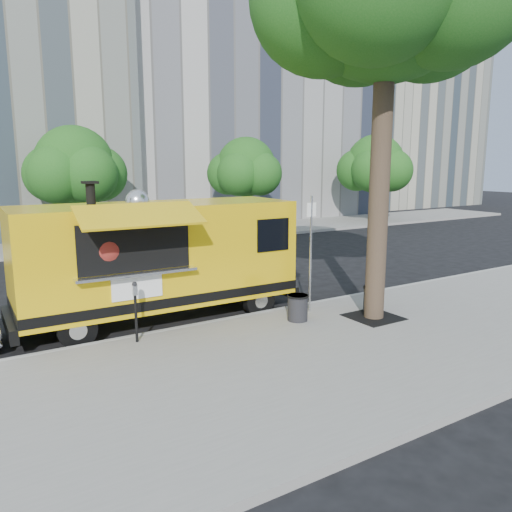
# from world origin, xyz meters

# --- Properties ---
(ground) EXTENTS (120.00, 120.00, 0.00)m
(ground) POSITION_xyz_m (0.00, 0.00, 0.00)
(ground) COLOR black
(ground) RESTS_ON ground
(sidewalk) EXTENTS (60.00, 6.00, 0.15)m
(sidewalk) POSITION_xyz_m (0.00, -4.00, 0.07)
(sidewalk) COLOR gray
(sidewalk) RESTS_ON ground
(curb) EXTENTS (60.00, 0.14, 0.16)m
(curb) POSITION_xyz_m (0.00, -0.93, 0.07)
(curb) COLOR #999993
(curb) RESTS_ON ground
(far_sidewalk) EXTENTS (60.00, 5.00, 0.15)m
(far_sidewalk) POSITION_xyz_m (0.00, 13.50, 0.07)
(far_sidewalk) COLOR gray
(far_sidewalk) RESTS_ON ground
(building_mid) EXTENTS (20.00, 14.00, 20.00)m
(building_mid) POSITION_xyz_m (12.00, 23.00, 10.00)
(building_mid) COLOR #AEA9A3
(building_mid) RESTS_ON ground
(building_right) EXTENTS (16.00, 12.00, 16.00)m
(building_right) POSITION_xyz_m (30.00, 24.00, 8.00)
(building_right) COLOR #ABA68F
(building_right) RESTS_ON ground
(tree_well) EXTENTS (1.20, 1.20, 0.02)m
(tree_well) POSITION_xyz_m (2.60, -2.80, 0.15)
(tree_well) COLOR black
(tree_well) RESTS_ON sidewalk
(far_tree_b) EXTENTS (3.60, 3.60, 5.50)m
(far_tree_b) POSITION_xyz_m (-1.00, 12.70, 3.83)
(far_tree_b) COLOR #33261C
(far_tree_b) RESTS_ON far_sidewalk
(far_tree_c) EXTENTS (3.24, 3.24, 5.21)m
(far_tree_c) POSITION_xyz_m (8.00, 12.40, 3.72)
(far_tree_c) COLOR #33261C
(far_tree_c) RESTS_ON far_sidewalk
(far_tree_d) EXTENTS (3.78, 3.78, 5.64)m
(far_tree_d) POSITION_xyz_m (18.00, 12.60, 3.89)
(far_tree_d) COLOR #33261C
(far_tree_d) RESTS_ON far_sidewalk
(sign_post) EXTENTS (0.28, 0.06, 3.00)m
(sign_post) POSITION_xyz_m (1.55, -1.55, 1.85)
(sign_post) COLOR silver
(sign_post) RESTS_ON sidewalk
(parking_meter) EXTENTS (0.11, 0.11, 1.33)m
(parking_meter) POSITION_xyz_m (-3.00, -1.35, 0.98)
(parking_meter) COLOR black
(parking_meter) RESTS_ON sidewalk
(food_truck) EXTENTS (7.16, 3.35, 3.52)m
(food_truck) POSITION_xyz_m (-1.85, 0.26, 1.66)
(food_truck) COLOR yellow
(food_truck) RESTS_ON ground
(trash_bin_left) EXTENTS (0.53, 0.53, 0.64)m
(trash_bin_left) POSITION_xyz_m (2.99, -2.38, 0.49)
(trash_bin_left) COLOR black
(trash_bin_left) RESTS_ON sidewalk
(trash_bin_right) EXTENTS (0.53, 0.53, 0.64)m
(trash_bin_right) POSITION_xyz_m (0.84, -1.99, 0.49)
(trash_bin_right) COLOR black
(trash_bin_right) RESTS_ON sidewalk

